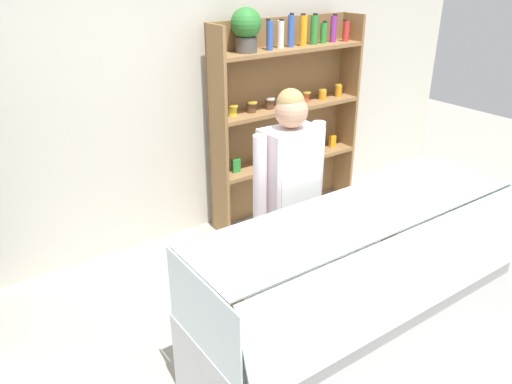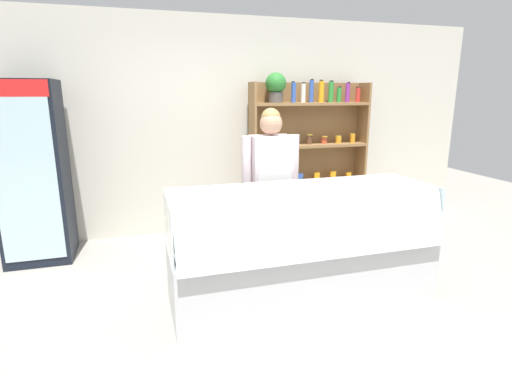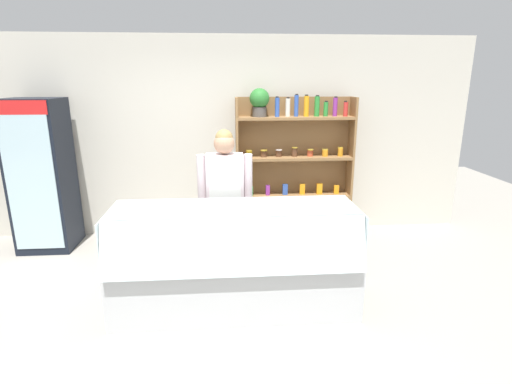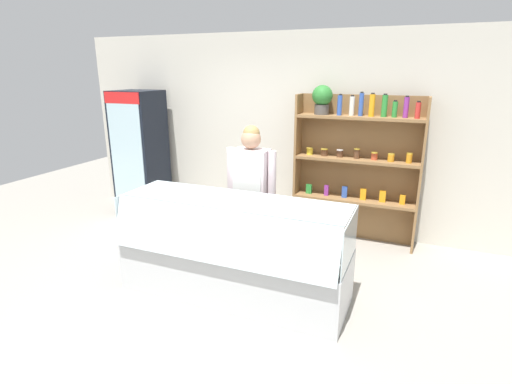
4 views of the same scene
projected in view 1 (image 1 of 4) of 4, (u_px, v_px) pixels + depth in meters
ground_plane at (347, 349)px, 3.34m from camera, size 12.00×12.00×0.00m
back_wall at (186, 88)px, 4.35m from camera, size 6.80×0.10×2.70m
shelving_unit at (281, 103)px, 4.69m from camera, size 1.58×0.29×2.02m
deli_display_case at (356, 310)px, 3.23m from camera, size 2.26×0.81×1.01m
shop_clerk at (289, 188)px, 3.38m from camera, size 0.58×0.25×1.64m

